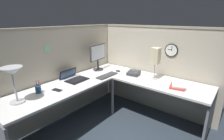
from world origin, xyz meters
TOP-DOWN VIEW (x-y plane):
  - ground_plane at (0.00, 0.00)m, footprint 6.80×6.80m
  - cubicle_wall_back at (-0.36, 0.87)m, footprint 2.57×0.12m
  - cubicle_wall_right at (0.87, -0.27)m, footprint 0.12×2.37m
  - desk at (-0.15, -0.05)m, footprint 2.35×2.15m
  - monitor at (0.31, 0.64)m, footprint 0.46×0.20m
  - laptop at (-0.33, 0.61)m, footprint 0.36×0.39m
  - keyboard at (0.14, 0.26)m, footprint 0.43×0.14m
  - computer_mouse at (0.46, 0.26)m, footprint 0.06×0.10m
  - desk_lamp_dome at (-1.26, 0.51)m, footprint 0.24×0.24m
  - pen_cup at (-0.96, 0.56)m, footprint 0.08×0.08m
  - cell_phone at (-0.76, 0.43)m, footprint 0.10×0.16m
  - office_phone at (0.47, -0.08)m, footprint 0.21×0.23m
  - book_stack at (0.43, -0.87)m, footprint 0.33×0.27m
  - desk_lamp_paper at (0.50, -0.45)m, footprint 0.13×0.13m
  - wall_clock at (0.82, -0.59)m, footprint 0.04×0.22m
  - pinned_note_leftmost at (-0.61, 0.82)m, footprint 0.10×0.00m

SIDE VIEW (x-z plane):
  - ground_plane at x=0.00m, z-range 0.00..0.00m
  - desk at x=-0.15m, z-range 0.27..1.00m
  - cell_phone at x=-0.76m, z-range 0.73..0.74m
  - keyboard at x=0.14m, z-range 0.73..0.75m
  - computer_mouse at x=0.46m, z-range 0.73..0.76m
  - book_stack at x=0.43m, z-range 0.73..0.77m
  - laptop at x=-0.33m, z-range 0.65..0.86m
  - office_phone at x=0.47m, z-range 0.71..0.82m
  - pen_cup at x=-0.96m, z-range 0.69..0.87m
  - cubicle_wall_back at x=-0.36m, z-range 0.00..1.58m
  - cubicle_wall_right at x=0.87m, z-range 0.00..1.58m
  - monitor at x=0.31m, z-range 0.77..1.27m
  - desk_lamp_dome at x=-1.26m, z-range 0.87..1.32m
  - desk_lamp_paper at x=0.50m, z-range 0.85..1.38m
  - wall_clock at x=0.82m, z-range 1.08..1.30m
  - pinned_note_leftmost at x=-0.61m, z-range 1.21..1.31m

